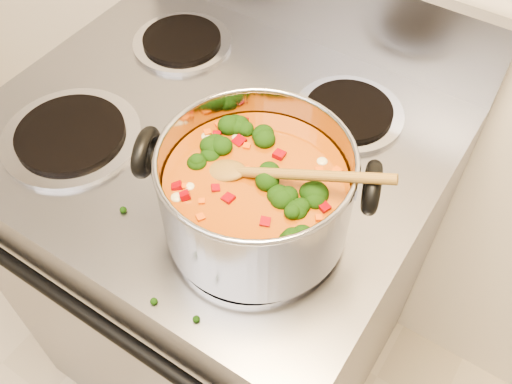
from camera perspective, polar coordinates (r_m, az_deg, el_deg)
electric_range at (r=1.35m, az=-3.17°, el=-7.14°), size 0.77×0.70×1.08m
stockpot at (r=0.78m, az=0.01°, el=-0.20°), size 0.33×0.26×0.16m
wooden_spoon at (r=0.74m, az=0.88°, el=1.91°), size 0.25×0.10×0.08m
cooktop_crumbs at (r=0.87m, az=9.32°, el=-2.27°), size 0.25×0.22×0.01m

